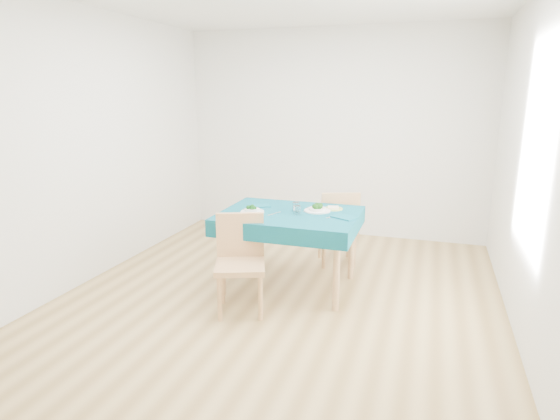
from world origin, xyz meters
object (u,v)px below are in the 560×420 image
(chair_far, at_px, (337,219))
(table, at_px, (290,250))
(bowl_near, at_px, (252,209))
(bowl_far, at_px, (317,207))
(side_plate, at_px, (333,209))
(chair_near, at_px, (240,255))

(chair_far, bearing_deg, table, 47.94)
(table, relative_size, bowl_near, 5.77)
(bowl_far, xyz_separation_m, side_plate, (0.13, 0.13, -0.03))
(chair_near, bearing_deg, side_plate, 35.64)
(bowl_far, bearing_deg, side_plate, 45.37)
(chair_near, xyz_separation_m, chair_far, (0.55, 1.47, -0.01))
(table, distance_m, chair_far, 0.87)
(chair_near, relative_size, bowl_near, 4.67)
(bowl_near, bearing_deg, chair_near, -79.76)
(chair_near, xyz_separation_m, bowl_far, (0.48, 0.80, 0.27))
(chair_near, height_order, bowl_far, chair_near)
(bowl_far, relative_size, side_plate, 1.36)
(bowl_far, bearing_deg, chair_near, -121.05)
(bowl_far, distance_m, side_plate, 0.19)
(chair_near, distance_m, chair_far, 1.57)
(chair_far, bearing_deg, bowl_far, 63.05)
(bowl_near, relative_size, side_plate, 1.20)
(bowl_near, bearing_deg, side_plate, 27.16)
(bowl_near, bearing_deg, chair_far, 53.86)
(chair_far, distance_m, side_plate, 0.59)
(chair_near, relative_size, bowl_far, 4.12)
(table, xyz_separation_m, bowl_far, (0.24, 0.14, 0.42))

